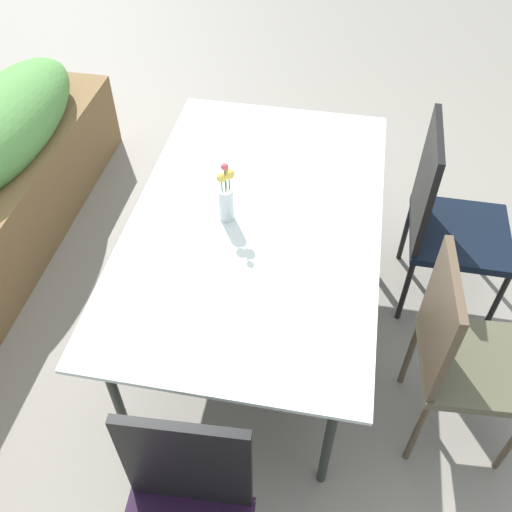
{
  "coord_description": "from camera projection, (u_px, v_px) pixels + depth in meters",
  "views": [
    {
      "loc": [
        -1.64,
        -0.25,
        2.37
      ],
      "look_at": [
        0.08,
        0.07,
        0.51
      ],
      "focal_mm": 39.72,
      "sensor_mm": 36.0,
      "label": 1
    }
  ],
  "objects": [
    {
      "name": "flower_vase",
      "position": [
        226.0,
        197.0,
        2.3
      ],
      "size": [
        0.06,
        0.07,
        0.29
      ],
      "color": "silver",
      "rests_on": "dining_table"
    },
    {
      "name": "chair_near_left",
      "position": [
        459.0,
        351.0,
        2.16
      ],
      "size": [
        0.44,
        0.44,
        0.96
      ],
      "rotation": [
        0.0,
        0.0,
        3.21
      ],
      "color": "#4B4A37",
      "rests_on": "ground"
    },
    {
      "name": "dining_table",
      "position": [
        256.0,
        224.0,
        2.42
      ],
      "size": [
        1.71,
        1.05,
        0.74
      ],
      "color": "silver",
      "rests_on": "ground"
    },
    {
      "name": "ground_plane",
      "position": [
        266.0,
        338.0,
        2.86
      ],
      "size": [
        12.0,
        12.0,
        0.0
      ],
      "primitive_type": "plane",
      "color": "gray"
    },
    {
      "name": "chair_near_right",
      "position": [
        445.0,
        216.0,
        2.69
      ],
      "size": [
        0.48,
        0.48,
        1.0
      ],
      "rotation": [
        0.0,
        0.0,
        3.14
      ],
      "color": "black",
      "rests_on": "ground"
    }
  ]
}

